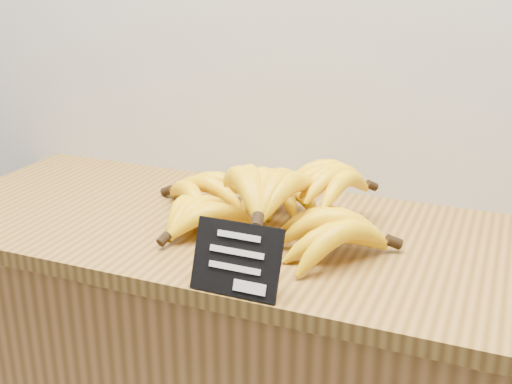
% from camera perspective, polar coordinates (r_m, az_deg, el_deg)
% --- Properties ---
extents(counter_top, '(1.38, 0.54, 0.03)m').
position_cam_1_polar(counter_top, '(1.23, 0.89, -3.86)').
color(counter_top, olive).
rests_on(counter_top, counter).
extents(chalkboard_sign, '(0.14, 0.05, 0.11)m').
position_cam_1_polar(chalkboard_sign, '(0.98, -1.75, -6.01)').
color(chalkboard_sign, black).
rests_on(chalkboard_sign, counter_top).
extents(banana_pile, '(0.52, 0.36, 0.13)m').
position_cam_1_polar(banana_pile, '(1.20, 0.97, -0.89)').
color(banana_pile, yellow).
rests_on(banana_pile, counter_top).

